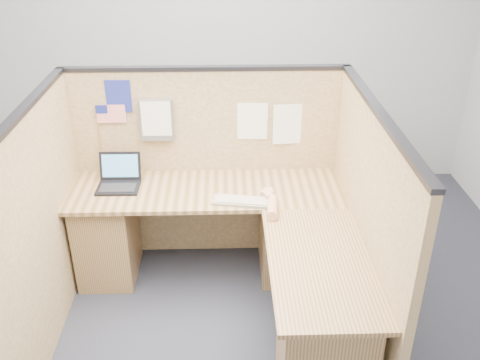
{
  "coord_description": "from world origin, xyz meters",
  "views": [
    {
      "loc": [
        0.14,
        -2.66,
        2.58
      ],
      "look_at": [
        0.23,
        0.5,
        0.89
      ],
      "focal_mm": 40.0,
      "sensor_mm": 36.0,
      "label": 1
    }
  ],
  "objects_px": {
    "l_desk": "(234,260)",
    "laptop": "(119,178)",
    "keyboard": "(242,201)",
    "mouse": "(268,194)"
  },
  "relations": [
    {
      "from": "l_desk",
      "to": "laptop",
      "type": "distance_m",
      "value": 1.02
    },
    {
      "from": "laptop",
      "to": "keyboard",
      "type": "relative_size",
      "value": 0.72
    },
    {
      "from": "keyboard",
      "to": "mouse",
      "type": "height_order",
      "value": "mouse"
    },
    {
      "from": "keyboard",
      "to": "mouse",
      "type": "xyz_separation_m",
      "value": [
        0.18,
        0.07,
        0.01
      ]
    },
    {
      "from": "l_desk",
      "to": "keyboard",
      "type": "distance_m",
      "value": 0.4
    },
    {
      "from": "l_desk",
      "to": "mouse",
      "type": "distance_m",
      "value": 0.51
    },
    {
      "from": "laptop",
      "to": "l_desk",
      "type": "bearing_deg",
      "value": -29.41
    },
    {
      "from": "l_desk",
      "to": "laptop",
      "type": "bearing_deg",
      "value": 149.88
    },
    {
      "from": "l_desk",
      "to": "laptop",
      "type": "xyz_separation_m",
      "value": [
        -0.81,
        0.47,
        0.39
      ]
    },
    {
      "from": "laptop",
      "to": "keyboard",
      "type": "distance_m",
      "value": 0.92
    }
  ]
}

